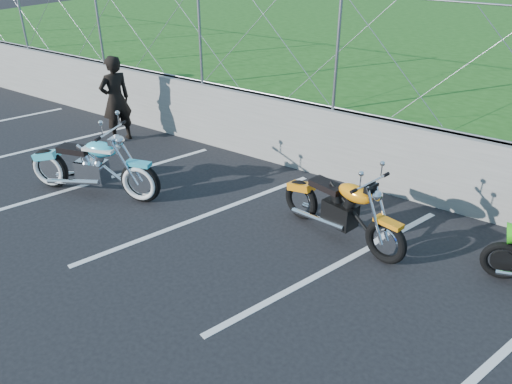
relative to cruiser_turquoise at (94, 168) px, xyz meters
The scene contains 8 objects.
ground 2.16m from the cruiser_turquoise, 14.88° to the right, with size 90.00×90.00×0.00m, color black.
retaining_wall 3.59m from the cruiser_turquoise, 55.53° to the left, with size 30.00×0.22×1.30m, color slate.
grass_field 13.12m from the cruiser_turquoise, 81.09° to the left, with size 30.00×20.00×1.30m, color #1E5316.
chain_link_fence 4.01m from the cruiser_turquoise, 55.53° to the left, with size 28.00×0.03×2.00m.
parking_lines 3.30m from the cruiser_turquoise, ahead, with size 18.29×4.31×0.01m.
cruiser_turquoise is the anchor object (origin of this frame).
naked_orange 4.32m from the cruiser_turquoise, 14.62° to the left, with size 2.23×0.82×1.13m.
person_standing 2.56m from the cruiser_turquoise, 128.49° to the left, with size 0.68×0.45×1.86m, color black.
Camera 1 is at (4.62, -4.36, 4.22)m, focal length 35.00 mm.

